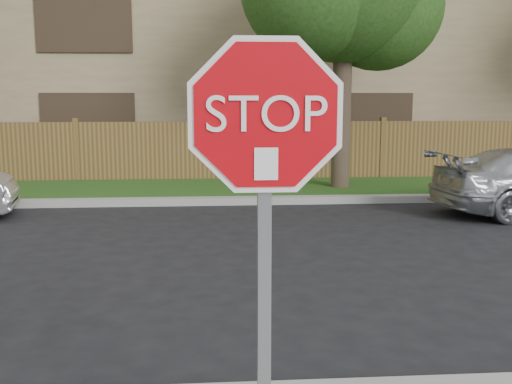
{
  "coord_description": "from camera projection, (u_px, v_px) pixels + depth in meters",
  "views": [
    {
      "loc": [
        -0.55,
        -4.25,
        2.23
      ],
      "look_at": [
        -0.3,
        -0.9,
        1.7
      ],
      "focal_mm": 42.0,
      "sensor_mm": 36.0,
      "label": 1
    }
  ],
  "objects": [
    {
      "name": "far_curb",
      "position": [
        238.0,
        201.0,
        12.59
      ],
      "size": [
        70.0,
        0.3,
        0.15
      ],
      "primitive_type": "cube",
      "color": "gray",
      "rests_on": "ground"
    },
    {
      "name": "grass_strip",
      "position": [
        235.0,
        189.0,
        14.22
      ],
      "size": [
        70.0,
        3.0,
        0.12
      ],
      "primitive_type": "cube",
      "color": "#1E4714",
      "rests_on": "ground"
    },
    {
      "name": "fence",
      "position": [
        233.0,
        152.0,
        15.68
      ],
      "size": [
        70.0,
        0.12,
        1.6
      ],
      "primitive_type": "cube",
      "color": "#513B1C",
      "rests_on": "ground"
    },
    {
      "name": "apartment_building",
      "position": [
        226.0,
        59.0,
        20.76
      ],
      "size": [
        35.2,
        9.2,
        7.2
      ],
      "color": "#8A7856",
      "rests_on": "ground"
    },
    {
      "name": "stop_sign",
      "position": [
        265.0,
        184.0,
        2.81
      ],
      "size": [
        1.01,
        0.13,
        2.55
      ],
      "color": "gray",
      "rests_on": "sidewalk_near"
    }
  ]
}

